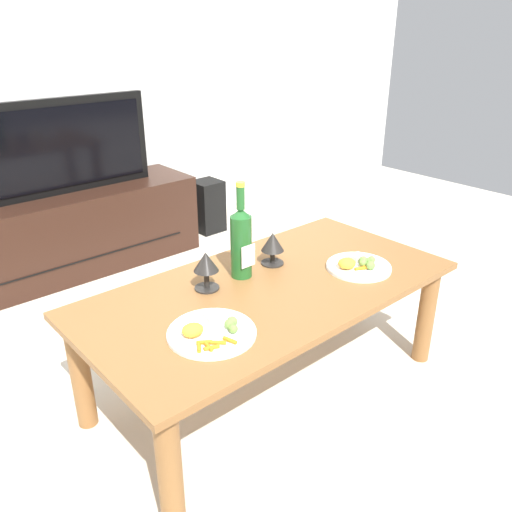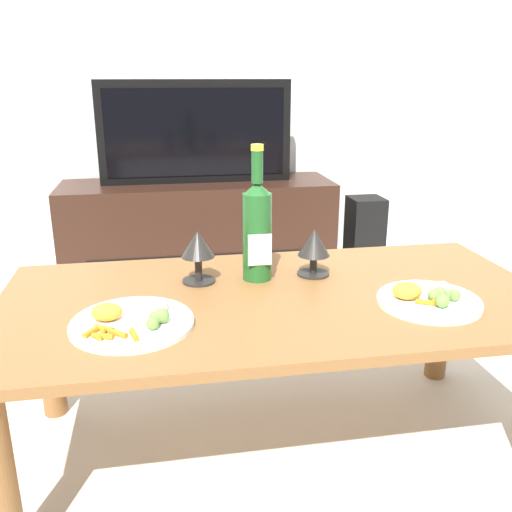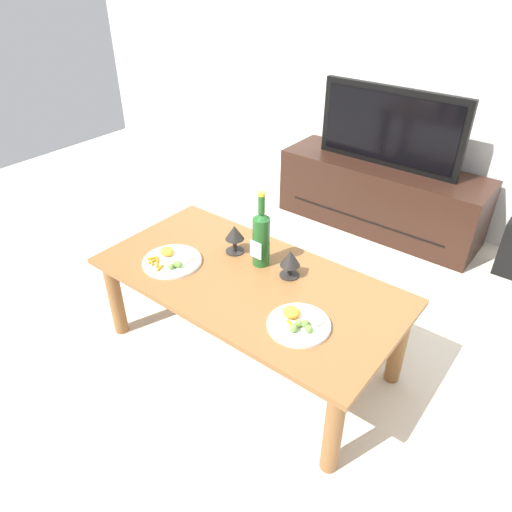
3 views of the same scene
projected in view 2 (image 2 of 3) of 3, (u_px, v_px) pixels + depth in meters
ground_plane at (274, 447)px, 1.55m from camera, size 6.40×6.40×0.00m
back_wall at (203, 13)px, 2.88m from camera, size 6.40×0.10×2.60m
dining_table at (276, 321)px, 1.43m from camera, size 1.39×0.70×0.46m
tv_stand at (199, 226)px, 2.91m from camera, size 1.39×0.43×0.47m
tv_screen at (196, 132)px, 2.76m from camera, size 0.96×0.05×0.51m
floor_speaker at (365, 229)px, 3.07m from camera, size 0.19×0.19×0.35m
wine_bottle at (257, 228)px, 1.47m from camera, size 0.08×0.08×0.36m
goblet_left at (198, 248)px, 1.46m from camera, size 0.09×0.09×0.14m
goblet_right at (314, 245)px, 1.52m from camera, size 0.09×0.09×0.13m
dinner_plate_left at (132, 321)px, 1.23m from camera, size 0.27×0.27×0.05m
dinner_plate_right at (428, 299)px, 1.34m from camera, size 0.25×0.25×0.05m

